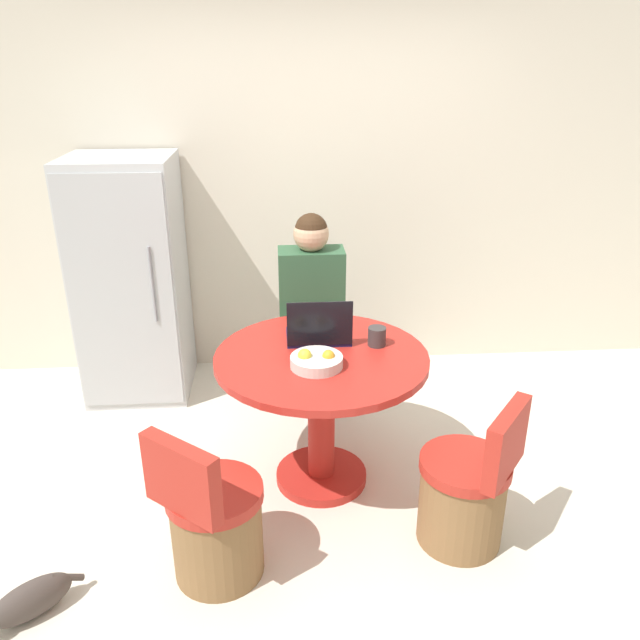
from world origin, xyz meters
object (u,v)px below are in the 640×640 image
chair_near_right_corner (466,494)px  cat (27,601)px  chair_near_left_corner (214,525)px  laptop (319,332)px  dining_table (321,390)px  person_seated (311,306)px  fruit_bowl (316,361)px  refrigerator (132,280)px

chair_near_right_corner → cat: bearing=-41.9°
chair_near_left_corner → laptop: (0.53, 0.80, 0.56)m
dining_table → laptop: bearing=90.8°
chair_near_left_corner → person_seated: (0.52, 1.42, 0.47)m
laptop → cat: (-1.30, -1.00, -0.74)m
dining_table → person_seated: person_seated is taller
dining_table → cat: (-1.30, -0.85, -0.48)m
chair_near_right_corner → fruit_bowl: fruit_bowl is taller
person_seated → laptop: bearing=90.4°
chair_near_right_corner → cat: chair_near_right_corner is taller
chair_near_right_corner → refrigerator: bearing=-93.6°
chair_near_left_corner → fruit_bowl: fruit_bowl is taller
dining_table → fruit_bowl: bearing=-105.0°
chair_near_left_corner → person_seated: person_seated is taller
refrigerator → dining_table: bearing=-44.1°
laptop → cat: laptop is taller
chair_near_left_corner → cat: chair_near_left_corner is taller
chair_near_right_corner → person_seated: person_seated is taller
dining_table → cat: bearing=-147.0°
laptop → cat: bearing=37.7°
chair_near_left_corner → dining_table: bearing=-90.0°
dining_table → chair_near_left_corner: (-0.53, -0.65, -0.30)m
dining_table → fruit_bowl: (-0.04, -0.13, 0.24)m
dining_table → fruit_bowl: 0.28m
chair_near_right_corner → cat: size_ratio=2.03×
dining_table → chair_near_left_corner: bearing=-129.3°
laptop → fruit_bowl: size_ratio=1.31×
chair_near_left_corner → laptop: size_ratio=2.28×
chair_near_right_corner → cat: 1.99m
refrigerator → chair_near_left_corner: refrigerator is taller
dining_table → person_seated: (-0.01, 0.77, 0.17)m
laptop → fruit_bowl: 0.29m
chair_near_right_corner → chair_near_left_corner: same height
dining_table → cat: size_ratio=2.88×
cat → chair_near_left_corner: bearing=155.7°
chair_near_left_corner → fruit_bowl: bearing=-94.5°
laptop → chair_near_right_corner: bearing=133.9°
chair_near_left_corner → cat: bearing=53.8°
refrigerator → laptop: bearing=-39.9°
chair_near_left_corner → laptop: bearing=-83.9°
chair_near_right_corner → person_seated: size_ratio=0.58×
refrigerator → chair_near_right_corner: 2.54m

